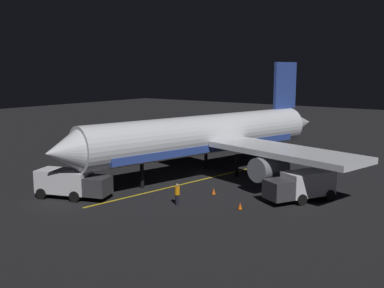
{
  "coord_description": "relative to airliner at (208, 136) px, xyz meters",
  "views": [
    {
      "loc": [
        -24.76,
        35.62,
        10.49
      ],
      "look_at": [
        0.0,
        2.0,
        3.5
      ],
      "focal_mm": 41.17,
      "sensor_mm": 36.0,
      "label": 1
    }
  ],
  "objects": [
    {
      "name": "traffic_cone_near_right",
      "position": [
        -8.41,
        7.97,
        -3.74
      ],
      "size": [
        0.5,
        0.5,
        0.55
      ],
      "color": "#EA590F",
      "rests_on": "ground_plane"
    },
    {
      "name": "traffic_cone_near_left",
      "position": [
        -4.52,
        5.75,
        -3.74
      ],
      "size": [
        0.5,
        0.5,
        0.55
      ],
      "color": "#EA590F",
      "rests_on": "ground_plane"
    },
    {
      "name": "apron_guide_stripe",
      "position": [
        -0.25,
        4.56,
        -3.98
      ],
      "size": [
        3.88,
        20.64,
        0.01
      ],
      "primitive_type": "cube",
      "rotation": [
        0.0,
        0.0,
        -0.18
      ],
      "color": "gold",
      "rests_on": "ground_plane"
    },
    {
      "name": "airliner",
      "position": [
        0.0,
        0.0,
        0.0
      ],
      "size": [
        32.58,
        33.58,
        11.44
      ],
      "color": "white",
      "rests_on": "ground_plane"
    },
    {
      "name": "ground_plane",
      "position": [
        0.14,
        0.56,
        -4.09
      ],
      "size": [
        180.0,
        180.0,
        0.2
      ],
      "primitive_type": "cube",
      "color": "black"
    },
    {
      "name": "ground_crew_worker",
      "position": [
        -3.86,
        9.95,
        -3.1
      ],
      "size": [
        0.4,
        0.4,
        1.74
      ],
      "color": "black",
      "rests_on": "ground_plane"
    },
    {
      "name": "catering_truck",
      "position": [
        -11.27,
        2.97,
        -2.76
      ],
      "size": [
        4.6,
        6.18,
        2.38
      ],
      "color": "silver",
      "rests_on": "ground_plane"
    },
    {
      "name": "baggage_truck",
      "position": [
        4.53,
        13.59,
        -2.77
      ],
      "size": [
        6.55,
        4.09,
        2.33
      ],
      "color": "silver",
      "rests_on": "ground_plane"
    }
  ]
}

